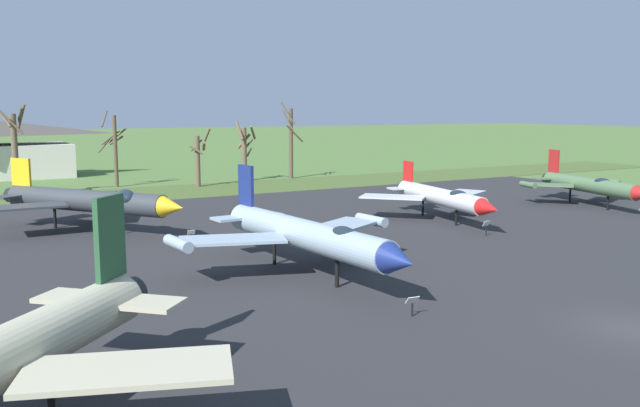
{
  "coord_description": "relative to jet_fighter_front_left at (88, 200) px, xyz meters",
  "views": [
    {
      "loc": [
        -23.37,
        -15.59,
        8.67
      ],
      "look_at": [
        -1.97,
        21.71,
        2.54
      ],
      "focal_mm": 36.99,
      "sensor_mm": 36.0,
      "label": 1
    }
  ],
  "objects": [
    {
      "name": "jet_fighter_front_right",
      "position": [
        24.73,
        -8.99,
        -0.34
      ],
      "size": [
        11.59,
        14.25,
        4.32
      ],
      "color": "silver",
      "rests_on": "ground"
    },
    {
      "name": "info_placard_front_left",
      "position": [
        4.72,
        -8.22,
        -1.68
      ],
      "size": [
        0.5,
        0.21,
        1.04
      ],
      "color": "black",
      "rests_on": "ground"
    },
    {
      "name": "jet_fighter_rear_left",
      "position": [
        7.32,
        -18.76,
        -0.03
      ],
      "size": [
        13.04,
        15.94,
        5.42
      ],
      "color": "#8EA3B2",
      "rests_on": "ground"
    },
    {
      "name": "bare_tree_far_right",
      "position": [
        23.32,
        26.11,
        1.53
      ],
      "size": [
        2.65,
        2.87,
        7.32
      ],
      "color": "brown",
      "rests_on": "ground"
    },
    {
      "name": "bare_tree_right_of_center",
      "position": [
        16.25,
        22.81,
        0.96
      ],
      "size": [
        2.31,
        2.39,
        6.69
      ],
      "color": "brown",
      "rests_on": "ground"
    },
    {
      "name": "info_placard_front_right",
      "position": [
        23.46,
        -15.26,
        -1.63
      ],
      "size": [
        0.51,
        0.24,
        1.1
      ],
      "color": "black",
      "rests_on": "ground"
    },
    {
      "name": "grass_verge_strip",
      "position": [
        14.6,
        19.55,
        -2.28
      ],
      "size": [
        141.89,
        12.0,
        0.06
      ],
      "primitive_type": "cube",
      "color": "#445A28",
      "rests_on": "ground"
    },
    {
      "name": "jet_fighter_front_left",
      "position": [
        0.0,
        0.0,
        0.0
      ],
      "size": [
        11.58,
        14.29,
        5.09
      ],
      "color": "#33383D",
      "rests_on": "ground"
    },
    {
      "name": "bare_tree_left_of_center",
      "position": [
        -2.45,
        23.85,
        2.45
      ],
      "size": [
        2.63,
        2.6,
        9.27
      ],
      "color": "brown",
      "rests_on": "ground"
    },
    {
      "name": "info_placard_rear_left",
      "position": [
        7.94,
        -27.05,
        -1.72
      ],
      "size": [
        0.58,
        0.32,
        0.92
      ],
      "color": "black",
      "rests_on": "ground"
    },
    {
      "name": "jet_fighter_rear_right",
      "position": [
        41.55,
        -9.45,
        -0.32
      ],
      "size": [
        9.88,
        14.06,
        4.84
      ],
      "color": "#4C6B47",
      "rests_on": "ground"
    },
    {
      "name": "bare_tree_center",
      "position": [
        8.12,
        27.72,
        2.16
      ],
      "size": [
        3.4,
        2.46,
        8.63
      ],
      "color": "brown",
      "rests_on": "ground"
    },
    {
      "name": "ground_plane",
      "position": [
        14.6,
        -32.77,
        -2.31
      ],
      "size": [
        600.0,
        600.0,
        0.0
      ],
      "primitive_type": "plane",
      "color": "#4C6B33"
    },
    {
      "name": "asphalt_apron",
      "position": [
        14.6,
        -15.4,
        -2.28
      ],
      "size": [
        81.89,
        57.9,
        0.05
      ],
      "primitive_type": "cube",
      "color": "#28282B",
      "rests_on": "ground"
    },
    {
      "name": "bare_tree_backdrop_extra",
      "position": [
        29.68,
        26.06,
        2.44
      ],
      "size": [
        2.52,
        1.74,
        9.65
      ],
      "color": "brown",
      "rests_on": "ground"
    }
  ]
}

